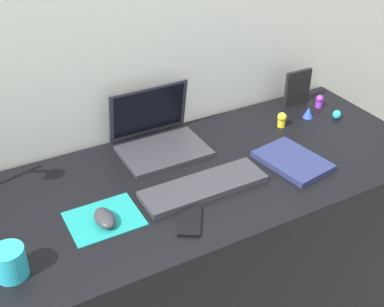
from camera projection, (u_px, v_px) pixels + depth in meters
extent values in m
cube|color=beige|center=(149.00, 126.00, 1.90)|extent=(2.87, 0.05, 1.49)
cube|color=black|center=(195.00, 257.00, 1.83)|extent=(1.67, 0.67, 0.74)
cube|color=#333338|center=(164.00, 151.00, 1.74)|extent=(0.30, 0.21, 0.01)
cube|color=#333338|center=(148.00, 110.00, 1.78)|extent=(0.30, 0.05, 0.20)
cube|color=black|center=(149.00, 111.00, 1.77)|extent=(0.27, 0.03, 0.17)
cube|color=#333338|center=(204.00, 186.00, 1.56)|extent=(0.41, 0.13, 0.02)
cube|color=teal|center=(104.00, 219.00, 1.44)|extent=(0.21, 0.17, 0.00)
ellipsoid|color=#333338|center=(105.00, 218.00, 1.42)|extent=(0.06, 0.10, 0.03)
cube|color=black|center=(190.00, 221.00, 1.43)|extent=(0.12, 0.14, 0.01)
cube|color=navy|center=(293.00, 161.00, 1.69)|extent=(0.20, 0.26, 0.02)
cube|color=black|center=(297.00, 88.00, 2.03)|extent=(0.12, 0.02, 0.15)
cylinder|color=#28B7CC|center=(10.00, 262.00, 1.24)|extent=(0.08, 0.08, 0.09)
cone|color=blue|center=(308.00, 112.00, 1.96)|extent=(0.04, 0.04, 0.04)
ellipsoid|color=#28B7CC|center=(337.00, 115.00, 1.95)|extent=(0.03, 0.03, 0.04)
cylinder|color=yellow|center=(281.00, 123.00, 1.90)|extent=(0.03, 0.03, 0.03)
sphere|color=yellow|center=(282.00, 117.00, 1.89)|extent=(0.04, 0.04, 0.04)
cylinder|color=purple|center=(319.00, 104.00, 2.04)|extent=(0.03, 0.03, 0.03)
sphere|color=purple|center=(320.00, 99.00, 2.02)|extent=(0.03, 0.03, 0.03)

